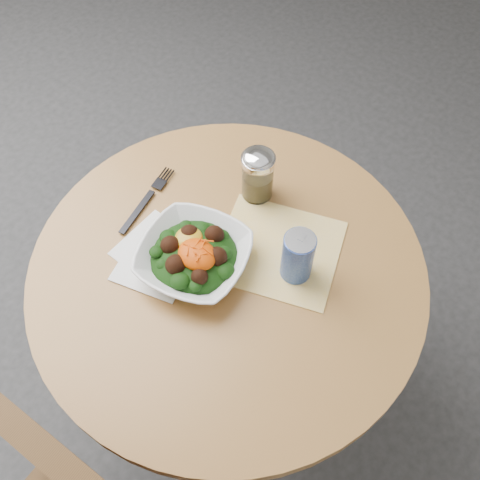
% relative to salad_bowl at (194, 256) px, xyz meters
% --- Properties ---
extents(ground, '(6.00, 6.00, 0.00)m').
position_rel_salad_bowl_xyz_m(ground, '(0.06, 0.04, -0.78)').
color(ground, '#2C2C2E').
rests_on(ground, ground).
extents(table, '(0.90, 0.90, 0.75)m').
position_rel_salad_bowl_xyz_m(table, '(0.06, 0.04, -0.23)').
color(table, black).
rests_on(table, ground).
extents(cloth_napkin, '(0.34, 0.33, 0.00)m').
position_rel_salad_bowl_xyz_m(cloth_napkin, '(0.12, 0.15, -0.03)').
color(cloth_napkin, '#DEA00B').
rests_on(cloth_napkin, table).
extents(paper_napkins, '(0.21, 0.21, 0.00)m').
position_rel_salad_bowl_xyz_m(paper_napkins, '(-0.08, -0.04, -0.03)').
color(paper_napkins, white).
rests_on(paper_napkins, table).
extents(salad_bowl, '(0.29, 0.29, 0.09)m').
position_rel_salad_bowl_xyz_m(salad_bowl, '(0.00, 0.00, 0.00)').
color(salad_bowl, white).
rests_on(salad_bowl, table).
extents(fork, '(0.07, 0.22, 0.00)m').
position_rel_salad_bowl_xyz_m(fork, '(-0.21, 0.07, -0.03)').
color(fork, black).
rests_on(fork, table).
extents(spice_shaker, '(0.08, 0.08, 0.14)m').
position_rel_salad_bowl_xyz_m(spice_shaker, '(-0.02, 0.25, 0.04)').
color(spice_shaker, silver).
rests_on(spice_shaker, table).
extents(beverage_can, '(0.07, 0.07, 0.13)m').
position_rel_salad_bowl_xyz_m(beverage_can, '(0.19, 0.12, 0.03)').
color(beverage_can, '#0D2898').
rests_on(beverage_can, table).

